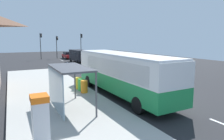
{
  "coord_description": "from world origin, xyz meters",
  "views": [
    {
      "loc": [
        -9.12,
        -11.63,
        4.25
      ],
      "look_at": [
        -1.0,
        4.24,
        1.5
      ],
      "focal_mm": 32.17,
      "sensor_mm": 36.0,
      "label": 1
    }
  ],
  "objects_px": {
    "white_van": "(79,55)",
    "recycling_bin_yellow": "(79,83)",
    "traffic_light_near_side": "(81,42)",
    "bus_shelter": "(64,77)",
    "bus": "(122,72)",
    "ticket_machine": "(40,119)",
    "sedan_near": "(68,55)",
    "traffic_light_median": "(57,44)",
    "recycling_bin_green": "(81,85)",
    "recycling_bin_orange": "(84,87)",
    "traffic_light_far_side": "(41,42)"
  },
  "relations": [
    {
      "from": "traffic_light_near_side",
      "to": "bus_shelter",
      "type": "xyz_separation_m",
      "value": [
        -11.91,
        -32.57,
        -1.51
      ]
    },
    {
      "from": "recycling_bin_green",
      "to": "traffic_light_median",
      "type": "height_order",
      "value": "traffic_light_median"
    },
    {
      "from": "bus",
      "to": "traffic_light_far_side",
      "type": "bearing_deg",
      "value": 92.51
    },
    {
      "from": "recycling_bin_green",
      "to": "white_van",
      "type": "bearing_deg",
      "value": 72.68
    },
    {
      "from": "recycling_bin_orange",
      "to": "recycling_bin_yellow",
      "type": "xyz_separation_m",
      "value": [
        0.0,
        1.4,
        0.0
      ]
    },
    {
      "from": "white_van",
      "to": "traffic_light_far_side",
      "type": "xyz_separation_m",
      "value": [
        -5.31,
        9.12,
        2.28
      ]
    },
    {
      "from": "sedan_near",
      "to": "ticket_machine",
      "type": "relative_size",
      "value": 2.27
    },
    {
      "from": "white_van",
      "to": "recycling_bin_green",
      "type": "relative_size",
      "value": 5.57
    },
    {
      "from": "ticket_machine",
      "to": "recycling_bin_green",
      "type": "xyz_separation_m",
      "value": [
        4.02,
        7.08,
        -0.52
      ]
    },
    {
      "from": "white_van",
      "to": "sedan_near",
      "type": "height_order",
      "value": "white_van"
    },
    {
      "from": "recycling_bin_green",
      "to": "traffic_light_near_side",
      "type": "height_order",
      "value": "traffic_light_near_side"
    },
    {
      "from": "white_van",
      "to": "bus",
      "type": "bearing_deg",
      "value": -99.81
    },
    {
      "from": "bus",
      "to": "white_van",
      "type": "xyz_separation_m",
      "value": [
        3.91,
        22.62,
        -0.5
      ]
    },
    {
      "from": "bus",
      "to": "white_van",
      "type": "relative_size",
      "value": 2.09
    },
    {
      "from": "bus",
      "to": "recycling_bin_orange",
      "type": "height_order",
      "value": "bus"
    },
    {
      "from": "white_van",
      "to": "recycling_bin_orange",
      "type": "height_order",
      "value": "white_van"
    },
    {
      "from": "recycling_bin_yellow",
      "to": "recycling_bin_green",
      "type": "bearing_deg",
      "value": -90.0
    },
    {
      "from": "sedan_near",
      "to": "recycling_bin_green",
      "type": "height_order",
      "value": "sedan_near"
    },
    {
      "from": "white_van",
      "to": "ticket_machine",
      "type": "height_order",
      "value": "white_van"
    },
    {
      "from": "ticket_machine",
      "to": "traffic_light_median",
      "type": "xyz_separation_m",
      "value": [
        8.62,
        37.52,
        2.11
      ]
    },
    {
      "from": "traffic_light_median",
      "to": "recycling_bin_yellow",
      "type": "bearing_deg",
      "value": -98.79
    },
    {
      "from": "bus",
      "to": "bus_shelter",
      "type": "distance_m",
      "value": 4.98
    },
    {
      "from": "recycling_bin_orange",
      "to": "traffic_light_median",
      "type": "bearing_deg",
      "value": 81.6
    },
    {
      "from": "recycling_bin_green",
      "to": "traffic_light_far_side",
      "type": "relative_size",
      "value": 0.17
    },
    {
      "from": "bus",
      "to": "traffic_light_near_side",
      "type": "height_order",
      "value": "traffic_light_near_side"
    },
    {
      "from": "ticket_machine",
      "to": "traffic_light_near_side",
      "type": "height_order",
      "value": "traffic_light_near_side"
    },
    {
      "from": "white_van",
      "to": "traffic_light_near_side",
      "type": "relative_size",
      "value": 0.97
    },
    {
      "from": "ticket_machine",
      "to": "traffic_light_median",
      "type": "relative_size",
      "value": 0.39
    },
    {
      "from": "recycling_bin_green",
      "to": "bus_shelter",
      "type": "relative_size",
      "value": 0.24
    },
    {
      "from": "bus",
      "to": "traffic_light_far_side",
      "type": "height_order",
      "value": "traffic_light_far_side"
    },
    {
      "from": "traffic_light_median",
      "to": "bus_shelter",
      "type": "xyz_separation_m",
      "value": [
        -6.81,
        -34.17,
        -1.18
      ]
    },
    {
      "from": "recycling_bin_orange",
      "to": "recycling_bin_green",
      "type": "bearing_deg",
      "value": 90.0
    },
    {
      "from": "bus",
      "to": "ticket_machine",
      "type": "xyz_separation_m",
      "value": [
        -6.5,
        -4.98,
        -0.67
      ]
    },
    {
      "from": "recycling_bin_yellow",
      "to": "traffic_light_near_side",
      "type": "distance_m",
      "value": 29.91
    },
    {
      "from": "white_van",
      "to": "recycling_bin_yellow",
      "type": "height_order",
      "value": "white_van"
    },
    {
      "from": "ticket_machine",
      "to": "recycling_bin_orange",
      "type": "xyz_separation_m",
      "value": [
        4.02,
        6.38,
        -0.52
      ]
    },
    {
      "from": "sedan_near",
      "to": "traffic_light_near_side",
      "type": "xyz_separation_m",
      "value": [
        3.19,
        0.4,
        2.82
      ]
    },
    {
      "from": "sedan_near",
      "to": "traffic_light_median",
      "type": "distance_m",
      "value": 3.71
    },
    {
      "from": "white_van",
      "to": "traffic_light_near_side",
      "type": "xyz_separation_m",
      "value": [
        3.29,
        8.32,
        2.26
      ]
    },
    {
      "from": "white_van",
      "to": "recycling_bin_orange",
      "type": "distance_m",
      "value": 22.17
    },
    {
      "from": "traffic_light_median",
      "to": "bus_shelter",
      "type": "distance_m",
      "value": 34.87
    },
    {
      "from": "sedan_near",
      "to": "white_van",
      "type": "bearing_deg",
      "value": -90.72
    },
    {
      "from": "recycling_bin_green",
      "to": "traffic_light_median",
      "type": "distance_m",
      "value": 30.9
    },
    {
      "from": "white_van",
      "to": "recycling_bin_orange",
      "type": "bearing_deg",
      "value": -106.79
    },
    {
      "from": "bus",
      "to": "traffic_light_far_side",
      "type": "xyz_separation_m",
      "value": [
        -1.39,
        31.74,
        1.78
      ]
    },
    {
      "from": "recycling_bin_orange",
      "to": "traffic_light_median",
      "type": "distance_m",
      "value": 31.59
    },
    {
      "from": "ticket_machine",
      "to": "bus_shelter",
      "type": "distance_m",
      "value": 3.92
    },
    {
      "from": "recycling_bin_yellow",
      "to": "bus_shelter",
      "type": "xyz_separation_m",
      "value": [
        -2.21,
        -4.43,
        1.44
      ]
    },
    {
      "from": "bus",
      "to": "ticket_machine",
      "type": "distance_m",
      "value": 8.22
    },
    {
      "from": "white_van",
      "to": "traffic_light_median",
      "type": "height_order",
      "value": "traffic_light_median"
    }
  ]
}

